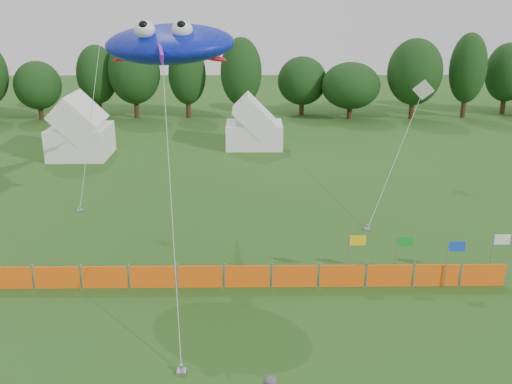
{
  "coord_description": "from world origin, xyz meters",
  "views": [
    {
      "loc": [
        -0.24,
        -12.8,
        11.58
      ],
      "look_at": [
        0.0,
        6.0,
        5.2
      ],
      "focal_mm": 40.0,
      "sensor_mm": 36.0,
      "label": 1
    }
  ],
  "objects_px": {
    "tent_left": "(80,132)",
    "barrier_fence": "(247,276)",
    "tent_right": "(254,127)",
    "stingray_kite": "(171,43)"
  },
  "relations": [
    {
      "from": "tent_left",
      "to": "barrier_fence",
      "type": "height_order",
      "value": "tent_left"
    },
    {
      "from": "barrier_fence",
      "to": "tent_right",
      "type": "bearing_deg",
      "value": 88.76
    },
    {
      "from": "tent_right",
      "to": "stingray_kite",
      "type": "bearing_deg",
      "value": -101.16
    },
    {
      "from": "tent_right",
      "to": "barrier_fence",
      "type": "bearing_deg",
      "value": -91.24
    },
    {
      "from": "tent_right",
      "to": "barrier_fence",
      "type": "distance_m",
      "value": 24.25
    },
    {
      "from": "tent_right",
      "to": "barrier_fence",
      "type": "xyz_separation_m",
      "value": [
        -0.52,
        -24.22,
        -1.15
      ]
    },
    {
      "from": "tent_left",
      "to": "barrier_fence",
      "type": "distance_m",
      "value": 24.97
    },
    {
      "from": "tent_left",
      "to": "tent_right",
      "type": "relative_size",
      "value": 0.95
    },
    {
      "from": "barrier_fence",
      "to": "stingray_kite",
      "type": "xyz_separation_m",
      "value": [
        -3.36,
        4.51,
        9.21
      ]
    },
    {
      "from": "tent_right",
      "to": "stingray_kite",
      "type": "height_order",
      "value": "stingray_kite"
    }
  ]
}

